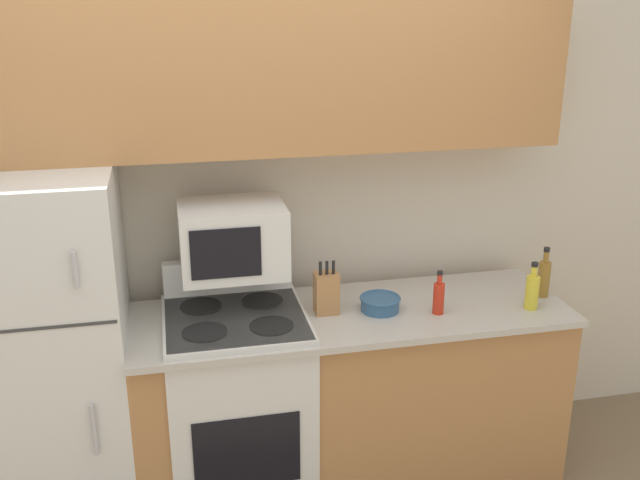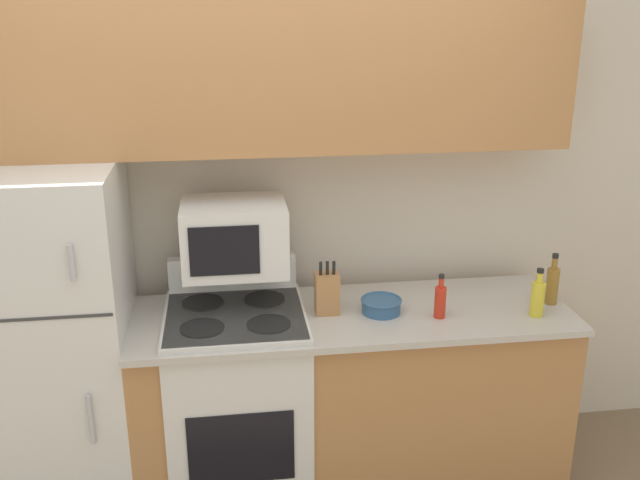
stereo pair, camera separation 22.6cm
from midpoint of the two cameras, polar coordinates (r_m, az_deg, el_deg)
The scene contains 11 objects.
wall_back at distance 3.39m, azimuth -7.24°, elevation 2.55°, with size 8.00×0.05×2.55m.
lower_cabinets at distance 3.41m, azimuth 0.47°, elevation -12.44°, with size 1.95×0.64×0.89m.
refrigerator at distance 3.28m, azimuth -23.56°, elevation -8.64°, with size 0.75×0.70×1.58m.
upper_cabinets at distance 3.09m, azimuth -7.39°, elevation 13.01°, with size 2.70×0.32×0.66m.
stove at distance 3.32m, azimuth -8.51°, elevation -13.03°, with size 0.61×0.62×1.08m.
microwave at distance 3.10m, azimuth -9.11°, elevation 0.09°, with size 0.45×0.37×0.30m.
knife_block at distance 3.13m, azimuth -1.55°, elevation -4.26°, with size 0.10×0.09×0.24m.
bowl at distance 3.18m, azimuth 2.80°, elevation -5.09°, with size 0.18×0.18×0.07m.
bottle_cooking_spray at distance 3.28m, azimuth 14.74°, elevation -3.97°, with size 0.06×0.06×0.22m.
bottle_vinegar at distance 3.43m, azimuth 15.70°, elevation -2.91°, with size 0.06×0.06×0.24m.
bottle_hot_sauce at distance 3.16m, azimuth 7.46°, elevation -4.56°, with size 0.05×0.05×0.20m.
Camera 1 is at (-0.39, -2.51, 2.23)m, focal length 40.00 mm.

